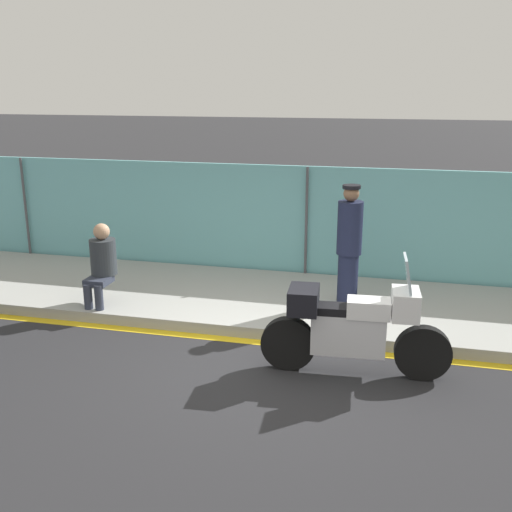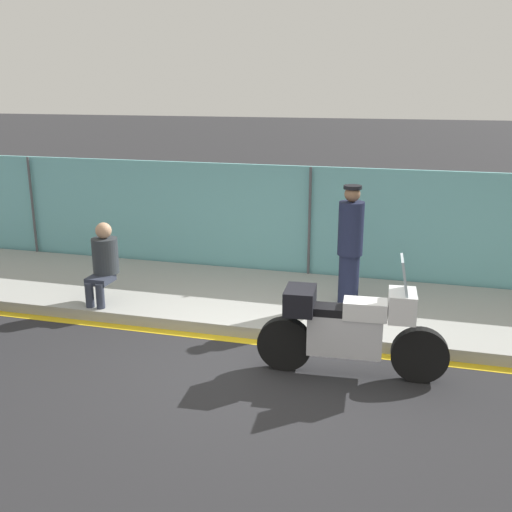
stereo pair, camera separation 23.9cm
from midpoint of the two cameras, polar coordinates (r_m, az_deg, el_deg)
The scene contains 7 objects.
ground_plane at distance 7.76m, azimuth 1.00°, elevation -10.58°, with size 120.00×120.00×0.00m, color #262628.
sidewalk at distance 9.71m, azimuth 4.23°, elevation -4.49°, with size 42.07×2.73×0.17m.
curb_paint_stripe at distance 8.42m, azimuth 2.27°, elevation -8.36°, with size 42.07×0.18×0.01m.
storefront_fence at distance 10.81m, azimuth 5.83°, elevation 2.96°, with size 39.96×0.17×2.10m.
motorcycle at distance 7.44m, azimuth 9.83°, elevation -6.74°, with size 2.33×0.59×1.55m.
officer_standing at distance 9.22m, azimuth 9.69°, elevation 1.05°, with size 0.38×0.38×1.87m.
person_seated_on_curb at distance 9.61m, azimuth -13.63°, elevation -0.27°, with size 0.41×0.66×1.26m.
Camera 2 is at (1.81, -6.71, 3.47)m, focal length 42.00 mm.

